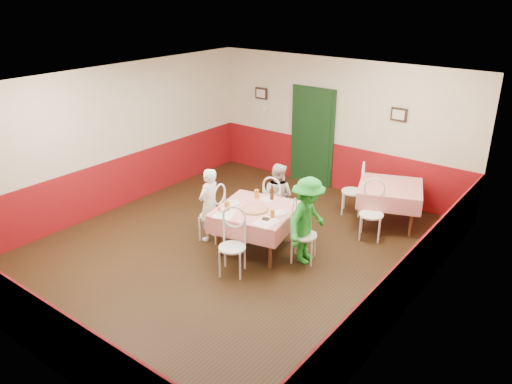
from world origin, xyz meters
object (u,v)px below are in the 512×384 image
Objects in this scene: second_table at (389,205)px; diner_right at (307,221)px; glass_c at (257,194)px; chair_right at (304,235)px; beer_bottle at (272,193)px; chair_far at (276,206)px; main_table at (256,229)px; chair_second_a at (352,191)px; chair_near at (232,248)px; diner_far at (277,196)px; wallet at (266,219)px; diner_left at (209,205)px; glass_b at (272,214)px; chair_left at (212,216)px; pizza at (254,209)px; glass_a at (227,206)px; chair_second_b at (371,215)px.

second_table is 0.78× the size of diner_right.
glass_c is 0.10× the size of diner_right.
beer_bottle reaches higher than chair_right.
chair_far is at bearing -136.28° from second_table.
chair_right reaches higher than main_table.
glass_c reaches higher than chair_second_a.
chair_near is 1.76m from diner_far.
main_table is 11.09× the size of wallet.
wallet is 0.08× the size of diner_left.
glass_c is at bearing 59.27° from chair_right.
diner_right is at bearing -8.27° from glass_c.
glass_b is 0.09× the size of diner_right.
diner_left is (-0.88, -0.18, 0.28)m from main_table.
chair_left is 1.00× the size of chair_right.
beer_bottle is at bearing 126.51° from glass_b.
chair_near is at bearing -110.71° from second_table.
glass_b is 0.14m from wallet.
main_table is at bearing 91.48° from chair_left.
glass_c is 1.37× the size of wallet.
chair_second_a is 2.16m from glass_c.
chair_right is 0.96m from beer_bottle.
main_table is 0.93× the size of diner_left.
chair_second_a is at bearing 72.24° from beer_bottle.
chair_far is 3.71× the size of beer_bottle.
beer_bottle reaches higher than pizza.
diner_right is at bearing 91.48° from chair_left.
chair_near is at bearing -82.60° from beer_bottle.
chair_near is 5.87× the size of glass_a.
second_table is 0.75m from chair_second_a.
chair_left is 1.25m from diner_far.
second_table is 1.24× the size of chair_left.
chair_near is (0.35, -1.66, 0.00)m from chair_far.
diner_right is at bearing 29.40° from chair_near.
chair_near reaches higher than wallet.
diner_left is 0.91× the size of diner_right.
chair_left is at bearing 160.71° from glass_a.
chair_far and chair_second_a have the same top height.
glass_b is at bearing 116.40° from chair_far.
beer_bottle reaches higher than chair_second_a.
wallet is (0.36, -0.18, -0.00)m from pizza.
diner_far is at bearing 53.77° from diner_right.
chair_right is (0.83, 0.17, 0.08)m from main_table.
second_table is 0.86× the size of diner_left.
diner_far is (-0.21, 0.95, -0.15)m from pizza.
pizza is 1.80× the size of beer_bottle.
chair_left is 0.66m from glass_a.
diner_right is at bearing 16.45° from pizza.
chair_second_b reaches higher than wallet.
chair_near is 1.27m from diner_right.
main_table is 0.85m from chair_left.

